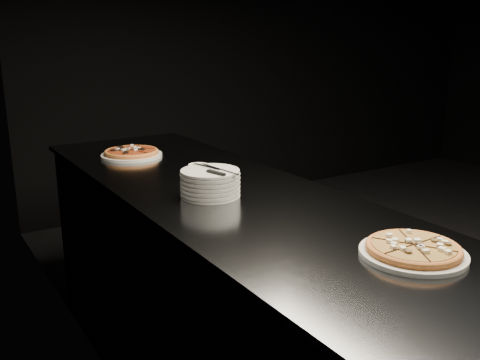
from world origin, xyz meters
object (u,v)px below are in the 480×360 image
ramekin (198,172)px  cutlery (214,170)px  pizza_tomato (132,153)px  pizza_mushroom (413,250)px  plate_stack (210,183)px  counter (225,299)px

ramekin → cutlery: bearing=-102.6°
pizza_tomato → cutlery: bearing=-88.8°
pizza_mushroom → plate_stack: plate_stack is taller
plate_stack → pizza_tomato: bearing=90.6°
plate_stack → cutlery: bearing=-62.4°
pizza_mushroom → plate_stack: bearing=103.8°
pizza_mushroom → plate_stack: 0.80m
counter → cutlery: 0.57m
pizza_mushroom → ramekin: 0.99m
pizza_tomato → plate_stack: size_ratio=1.42×
pizza_tomato → plate_stack: 0.78m
plate_stack → pizza_mushroom: bearing=-76.2°
pizza_tomato → ramekin: 0.58m
pizza_mushroom → plate_stack: size_ratio=1.32×
counter → plate_stack: plate_stack is taller
counter → pizza_tomato: pizza_tomato is taller
cutlery → ramekin: bearing=64.1°
counter → ramekin: (-0.02, 0.17, 0.50)m
pizza_mushroom → cutlery: bearing=103.4°
cutlery → ramekin: cutlery is taller
pizza_mushroom → ramekin: (-0.13, 0.98, 0.02)m
counter → pizza_mushroom: pizza_mushroom is taller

